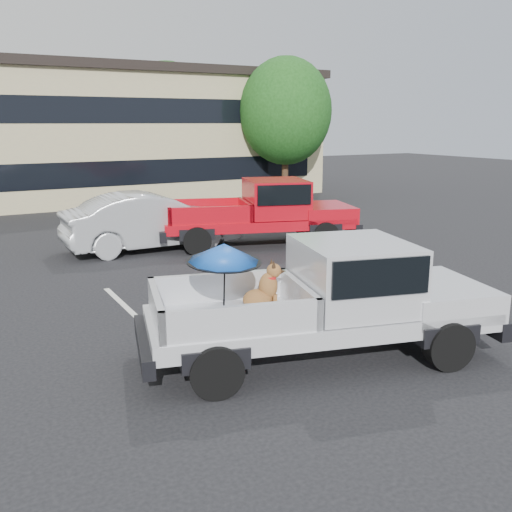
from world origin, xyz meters
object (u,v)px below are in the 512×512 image
at_px(silver_pickup, 338,293).
at_px(red_pickup, 270,209).
at_px(tree_right, 286,111).
at_px(tree_back, 168,109).
at_px(silver_sedan, 152,221).

distance_m(silver_pickup, red_pickup, 8.74).
bearing_deg(tree_right, silver_pickup, -119.64).
bearing_deg(red_pickup, tree_back, 96.40).
height_order(tree_right, red_pickup, tree_right).
relative_size(tree_back, silver_sedan, 1.39).
bearing_deg(silver_pickup, tree_back, 89.49).
distance_m(tree_right, silver_sedan, 12.99).
bearing_deg(tree_back, silver_pickup, -105.03).
bearing_deg(silver_sedan, tree_right, -50.02).
bearing_deg(silver_pickup, silver_sedan, 104.03).
bearing_deg(silver_sedan, silver_pickup, 179.88).
relative_size(tree_right, red_pickup, 1.06).
relative_size(tree_right, silver_sedan, 1.32).
xyz_separation_m(tree_back, red_pickup, (-3.25, -17.11, -3.32)).
xyz_separation_m(tree_back, silver_sedan, (-6.67, -16.00, -3.57)).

